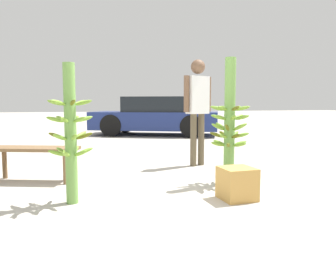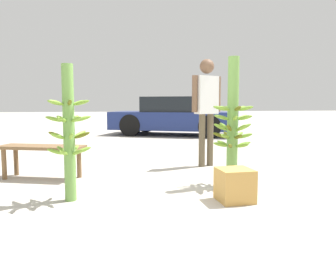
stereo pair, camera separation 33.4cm
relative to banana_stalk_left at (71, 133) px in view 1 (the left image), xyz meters
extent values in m
plane|color=#B2AA9E|center=(0.98, -0.23, -0.70)|extent=(80.00, 80.00, 0.00)
cylinder|color=#6B9E47|center=(0.00, 0.00, -0.02)|extent=(0.11, 0.11, 1.37)
ellipsoid|color=#75A333|center=(0.13, -0.05, 0.29)|extent=(0.18, 0.09, 0.08)
ellipsoid|color=#75A333|center=(0.10, 0.09, 0.29)|extent=(0.16, 0.14, 0.08)
ellipsoid|color=#545914|center=(-0.02, 0.13, 0.29)|extent=(0.07, 0.18, 0.08)
ellipsoid|color=#75A333|center=(-0.13, 0.05, 0.29)|extent=(0.18, 0.09, 0.08)
ellipsoid|color=#75A333|center=(-0.10, -0.09, 0.29)|extent=(0.16, 0.14, 0.08)
ellipsoid|color=#545914|center=(0.02, -0.13, 0.29)|extent=(0.07, 0.18, 0.08)
ellipsoid|color=#75A333|center=(0.05, 0.12, 0.13)|extent=(0.10, 0.18, 0.08)
ellipsoid|color=#75A333|center=(-0.08, 0.11, 0.13)|extent=(0.14, 0.16, 0.08)
ellipsoid|color=#75A333|center=(-0.13, -0.02, 0.13)|extent=(0.18, 0.06, 0.08)
ellipsoid|color=#75A333|center=(-0.05, -0.12, 0.13)|extent=(0.10, 0.18, 0.08)
ellipsoid|color=#75A333|center=(0.08, -0.11, 0.13)|extent=(0.14, 0.16, 0.08)
ellipsoid|color=#75A333|center=(0.13, 0.02, 0.13)|extent=(0.18, 0.06, 0.08)
ellipsoid|color=#545914|center=(-0.13, 0.04, -0.03)|extent=(0.18, 0.09, 0.09)
ellipsoid|color=#75A333|center=(-0.10, -0.09, -0.03)|extent=(0.15, 0.15, 0.09)
ellipsoid|color=#75A333|center=(0.03, -0.13, -0.03)|extent=(0.08, 0.18, 0.09)
ellipsoid|color=#545914|center=(0.13, -0.04, -0.03)|extent=(0.18, 0.09, 0.09)
ellipsoid|color=#75A333|center=(0.10, 0.09, -0.03)|extent=(0.15, 0.15, 0.09)
ellipsoid|color=#75A333|center=(-0.03, 0.13, -0.03)|extent=(0.08, 0.18, 0.09)
ellipsoid|color=#75A333|center=(0.13, 0.02, -0.19)|extent=(0.18, 0.07, 0.09)
ellipsoid|color=#75A333|center=(0.05, 0.13, -0.19)|extent=(0.10, 0.18, 0.09)
ellipsoid|color=#75A333|center=(-0.09, 0.10, -0.19)|extent=(0.14, 0.16, 0.09)
ellipsoid|color=#75A333|center=(-0.13, -0.02, -0.19)|extent=(0.18, 0.07, 0.09)
ellipsoid|color=#75A333|center=(-0.05, -0.13, -0.19)|extent=(0.10, 0.18, 0.09)
ellipsoid|color=#75A333|center=(0.09, -0.10, -0.19)|extent=(0.14, 0.16, 0.09)
cylinder|color=#6B9E47|center=(1.86, 0.24, 0.06)|extent=(0.13, 0.13, 1.54)
ellipsoid|color=#75A333|center=(2.00, 0.31, 0.23)|extent=(0.18, 0.13, 0.08)
ellipsoid|color=#75A333|center=(1.87, 0.39, 0.23)|extent=(0.05, 0.19, 0.08)
ellipsoid|color=#75A333|center=(1.74, 0.32, 0.23)|extent=(0.18, 0.13, 0.08)
ellipsoid|color=#75A333|center=(1.73, 0.17, 0.23)|extent=(0.18, 0.13, 0.08)
ellipsoid|color=#545914|center=(1.86, 0.10, 0.23)|extent=(0.05, 0.19, 0.08)
ellipsoid|color=#75A333|center=(1.99, 0.17, 0.23)|extent=(0.18, 0.13, 0.08)
ellipsoid|color=#75A333|center=(1.75, 0.34, 0.12)|extent=(0.17, 0.16, 0.09)
ellipsoid|color=#75A333|center=(1.72, 0.20, 0.12)|extent=(0.19, 0.10, 0.09)
ellipsoid|color=#75A333|center=(1.83, 0.10, 0.12)|extent=(0.08, 0.19, 0.09)
ellipsoid|color=#75A333|center=(1.97, 0.14, 0.12)|extent=(0.17, 0.16, 0.09)
ellipsoid|color=#75A333|center=(2.01, 0.29, 0.12)|extent=(0.19, 0.10, 0.09)
ellipsoid|color=#75A333|center=(1.90, 0.39, 0.12)|extent=(0.08, 0.19, 0.09)
ellipsoid|color=#75A333|center=(1.81, 0.38, 0.00)|extent=(0.10, 0.19, 0.11)
ellipsoid|color=#75A333|center=(1.72, 0.27, 0.00)|extent=(0.19, 0.07, 0.11)
ellipsoid|color=#545914|center=(1.77, 0.13, 0.00)|extent=(0.15, 0.17, 0.11)
ellipsoid|color=#75A333|center=(1.91, 0.11, 0.00)|extent=(0.10, 0.19, 0.11)
ellipsoid|color=#75A333|center=(2.01, 0.22, 0.00)|extent=(0.19, 0.07, 0.11)
ellipsoid|color=#545914|center=(1.95, 0.35, 0.00)|extent=(0.15, 0.17, 0.11)
ellipsoid|color=#545914|center=(1.87, 0.10, -0.10)|extent=(0.05, 0.19, 0.09)
ellipsoid|color=#75A333|center=(2.00, 0.18, -0.10)|extent=(0.18, 0.12, 0.09)
ellipsoid|color=#75A333|center=(1.99, 0.33, -0.10)|extent=(0.18, 0.14, 0.09)
ellipsoid|color=#545914|center=(1.86, 0.39, -0.10)|extent=(0.05, 0.19, 0.09)
ellipsoid|color=#545914|center=(1.73, 0.31, -0.10)|extent=(0.18, 0.12, 0.09)
ellipsoid|color=#75A333|center=(1.74, 0.16, -0.10)|extent=(0.18, 0.14, 0.09)
ellipsoid|color=#545914|center=(1.94, 0.37, -0.21)|extent=(0.13, 0.18, 0.08)
ellipsoid|color=#75A333|center=(1.79, 0.38, -0.21)|extent=(0.12, 0.18, 0.08)
ellipsoid|color=#75A333|center=(1.72, 0.25, -0.21)|extent=(0.19, 0.05, 0.08)
ellipsoid|color=#545914|center=(1.78, 0.12, -0.21)|extent=(0.13, 0.18, 0.08)
ellipsoid|color=#75A333|center=(1.93, 0.11, -0.21)|extent=(0.12, 0.18, 0.08)
ellipsoid|color=#75A333|center=(2.01, 0.24, -0.21)|extent=(0.19, 0.05, 0.08)
cylinder|color=brown|center=(2.04, 1.50, -0.29)|extent=(0.13, 0.13, 0.83)
cylinder|color=brown|center=(1.89, 1.45, -0.29)|extent=(0.13, 0.13, 0.83)
cube|color=white|center=(1.96, 1.48, 0.42)|extent=(0.39, 0.26, 0.59)
cylinder|color=brown|center=(2.18, 1.55, 0.43)|extent=(0.11, 0.11, 0.56)
cylinder|color=brown|center=(1.75, 1.41, 0.43)|extent=(0.11, 0.11, 0.56)
sphere|color=brown|center=(1.96, 1.48, 0.86)|extent=(0.22, 0.22, 0.22)
cube|color=brown|center=(-0.44, 1.12, -0.29)|extent=(1.17, 0.74, 0.04)
cylinder|color=brown|center=(-0.82, 1.41, -0.50)|extent=(0.06, 0.06, 0.40)
cylinder|color=brown|center=(0.04, 1.07, -0.50)|extent=(0.06, 0.06, 0.40)
cylinder|color=brown|center=(-0.06, 0.83, -0.50)|extent=(0.06, 0.06, 0.40)
cube|color=navy|center=(2.76, 6.76, -0.24)|extent=(4.27, 3.30, 0.56)
cube|color=black|center=(2.90, 6.69, 0.27)|extent=(2.63, 2.37, 0.47)
cylinder|color=black|center=(1.32, 6.63, -0.37)|extent=(0.68, 0.48, 0.67)
cylinder|color=black|center=(2.02, 8.00, -0.37)|extent=(0.68, 0.48, 0.67)
cylinder|color=black|center=(3.49, 5.53, -0.37)|extent=(0.68, 0.48, 0.67)
cylinder|color=black|center=(4.19, 6.89, -0.37)|extent=(0.68, 0.48, 0.67)
cube|color=#C69347|center=(1.62, -0.39, -0.54)|extent=(0.33, 0.33, 0.33)
camera|label=1|loc=(-0.07, -3.31, 0.27)|focal=35.00mm
camera|label=2|loc=(0.26, -3.40, 0.27)|focal=35.00mm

